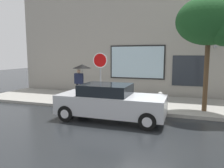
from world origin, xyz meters
TOP-DOWN VIEW (x-y plane):
  - ground_plane at (0.00, 0.00)m, footprint 60.00×60.00m
  - sidewalk at (0.00, 3.00)m, footprint 20.00×4.00m
  - building_facade at (-0.01, 5.50)m, footprint 20.00×0.67m
  - parked_car at (-1.43, -0.11)m, footprint 4.35×1.85m
  - fire_hydrant at (0.32, 2.16)m, footprint 0.30×0.44m
  - pedestrian_with_umbrella at (-4.22, 2.83)m, footprint 1.07×1.07m
  - street_tree at (2.41, 1.94)m, footprint 2.77×2.35m
  - stop_sign at (-2.64, 1.84)m, footprint 0.76×0.10m

SIDE VIEW (x-z plane):
  - ground_plane at x=0.00m, z-range 0.00..0.00m
  - sidewalk at x=0.00m, z-range 0.00..0.15m
  - fire_hydrant at x=0.32m, z-range 0.14..0.87m
  - parked_car at x=-1.43m, z-range 0.00..1.45m
  - pedestrian_with_umbrella at x=-4.22m, z-range 0.75..2.70m
  - stop_sign at x=-2.64m, z-range 0.68..3.28m
  - building_facade at x=-0.01m, z-range -0.02..6.98m
  - street_tree at x=2.41m, z-range 1.50..6.46m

